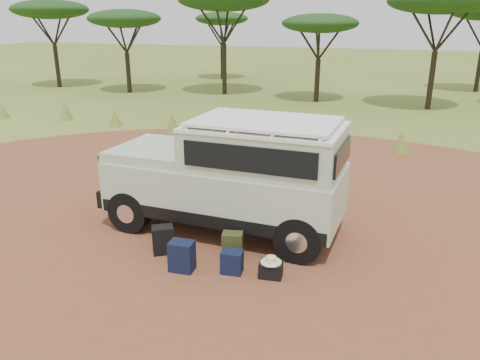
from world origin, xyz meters
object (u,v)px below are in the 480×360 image
(backpack_navy, at_px, (182,256))
(duffel_navy, at_px, (232,262))
(backpack_olive, at_px, (232,246))
(safari_vehicle, at_px, (232,177))
(walking_staff, at_px, (171,184))
(backpack_black, at_px, (163,240))
(hard_case, at_px, (271,270))

(backpack_navy, height_order, duffel_navy, backpack_navy)
(backpack_olive, distance_m, duffel_navy, 0.56)
(safari_vehicle, bearing_deg, backpack_navy, -95.68)
(safari_vehicle, xyz_separation_m, walking_staff, (-1.64, 0.24, -0.44))
(walking_staff, distance_m, duffel_navy, 3.13)
(backpack_black, relative_size, hard_case, 1.36)
(safari_vehicle, bearing_deg, backpack_black, -119.84)
(safari_vehicle, distance_m, backpack_navy, 2.25)
(walking_staff, bearing_deg, backpack_navy, -84.53)
(safari_vehicle, height_order, hard_case, safari_vehicle)
(duffel_navy, height_order, hard_case, duffel_navy)
(walking_staff, bearing_deg, safari_vehicle, -34.64)
(walking_staff, bearing_deg, backpack_olive, -61.53)
(safari_vehicle, bearing_deg, walking_staff, 172.57)
(backpack_black, bearing_deg, hard_case, -37.42)
(backpack_black, relative_size, backpack_navy, 0.98)
(backpack_olive, xyz_separation_m, duffel_navy, (0.19, -0.52, -0.05))
(safari_vehicle, xyz_separation_m, hard_case, (1.40, -1.69, -1.09))
(hard_case, bearing_deg, duffel_navy, 179.99)
(walking_staff, relative_size, duffel_navy, 3.69)
(backpack_olive, distance_m, hard_case, 1.02)
(walking_staff, relative_size, backpack_navy, 2.75)
(backpack_navy, xyz_separation_m, hard_case, (1.64, 0.34, -0.14))
(backpack_navy, distance_m, backpack_olive, 1.05)
(walking_staff, height_order, backpack_olive, walking_staff)
(backpack_olive, bearing_deg, duffel_navy, -83.44)
(walking_staff, distance_m, backpack_olive, 2.65)
(hard_case, bearing_deg, safari_vehicle, 121.96)
(safari_vehicle, relative_size, duffel_navy, 12.19)
(safari_vehicle, height_order, backpack_black, safari_vehicle)
(safari_vehicle, bearing_deg, backpack_olive, -68.07)
(safari_vehicle, height_order, backpack_olive, safari_vehicle)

